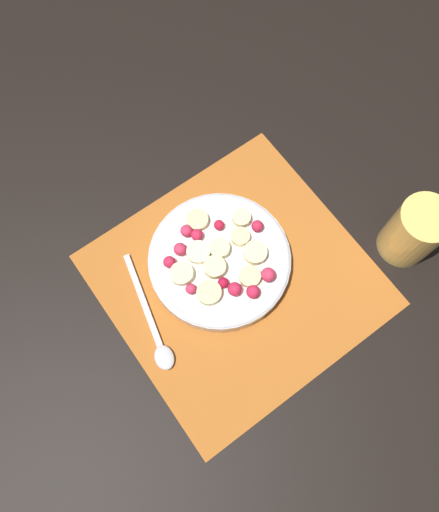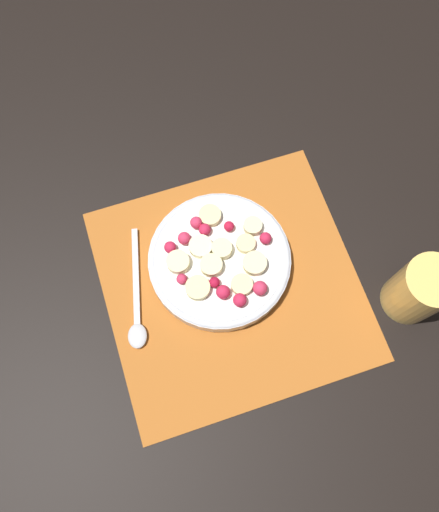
{
  "view_description": "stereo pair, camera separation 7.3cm",
  "coord_description": "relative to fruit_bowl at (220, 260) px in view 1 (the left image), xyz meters",
  "views": [
    {
      "loc": [
        0.15,
        -0.14,
        0.73
      ],
      "look_at": [
        -0.04,
        -0.01,
        0.04
      ],
      "focal_mm": 35.0,
      "sensor_mm": 36.0,
      "label": 1
    },
    {
      "loc": [
        0.19,
        -0.08,
        0.73
      ],
      "look_at": [
        -0.04,
        -0.01,
        0.04
      ],
      "focal_mm": 35.0,
      "sensor_mm": 36.0,
      "label": 2
    }
  ],
  "objects": [
    {
      "name": "drinking_glass",
      "position": [
        0.14,
        0.25,
        0.03
      ],
      "size": [
        0.08,
        0.08,
        0.11
      ],
      "color": "#F4CC66",
      "rests_on": "ground_plane"
    },
    {
      "name": "fruit_bowl",
      "position": [
        0.0,
        0.0,
        0.0
      ],
      "size": [
        0.21,
        0.21,
        0.05
      ],
      "color": "silver",
      "rests_on": "placemat"
    },
    {
      "name": "ground_plane",
      "position": [
        0.04,
        0.01,
        -0.02
      ],
      "size": [
        3.0,
        3.0,
        0.0
      ],
      "primitive_type": "plane",
      "color": "black"
    },
    {
      "name": "spoon",
      "position": [
        0.03,
        -0.14,
        -0.01
      ],
      "size": [
        0.18,
        0.06,
        0.01
      ],
      "rotation": [
        0.0,
        0.0,
        6.05
      ],
      "color": "silver",
      "rests_on": "placemat"
    },
    {
      "name": "placemat",
      "position": [
        0.04,
        0.01,
        -0.02
      ],
      "size": [
        0.36,
        0.37,
        0.01
      ],
      "color": "#B26023",
      "rests_on": "ground_plane"
    }
  ]
}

